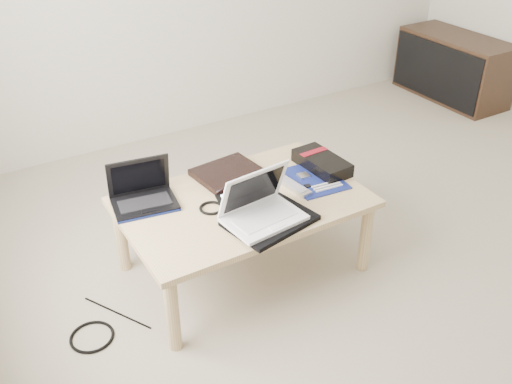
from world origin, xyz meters
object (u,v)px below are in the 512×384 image
white_laptop (261,208)px  gpu_box (322,163)px  coffee_table (243,208)px  media_cabinet (453,67)px  netbook (143,195)px

white_laptop → gpu_box: white_laptop is taller
white_laptop → gpu_box: 0.56m
coffee_table → white_laptop: 0.22m
white_laptop → gpu_box: (0.50, 0.24, -0.03)m
media_cabinet → netbook: size_ratio=2.92×
netbook → gpu_box: (0.88, -0.16, -0.01)m
coffee_table → gpu_box: (0.48, 0.05, 0.08)m
media_cabinet → white_laptop: size_ratio=2.60×
white_laptop → coffee_table: bearing=83.4°
white_laptop → media_cabinet: bearing=25.8°
media_cabinet → white_laptop: white_laptop is taller
coffee_table → gpu_box: size_ratio=3.52×
coffee_table → media_cabinet: 2.75m
media_cabinet → netbook: netbook is taller
white_laptop → netbook: bearing=133.5°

